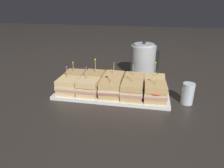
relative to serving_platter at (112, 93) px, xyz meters
name	(u,v)px	position (x,y,z in m)	size (l,w,h in m)	color
ground_plane	(112,94)	(0.00, 0.00, -0.01)	(6.00, 6.00, 0.00)	#2D2823
serving_platter	(112,93)	(0.00, 0.00, 0.00)	(0.63, 0.26, 0.02)	white
sandwich_front_far_left	(68,86)	(-0.23, -0.06, 0.05)	(0.12, 0.12, 0.15)	#DBB77A
sandwich_front_left	(89,87)	(-0.12, -0.06, 0.05)	(0.12, 0.12, 0.16)	#DBB77A
sandwich_front_center	(110,89)	(0.00, -0.06, 0.05)	(0.12, 0.12, 0.15)	tan
sandwich_front_right	(132,91)	(0.12, -0.06, 0.05)	(0.12, 0.12, 0.16)	tan
sandwich_front_far_right	(155,92)	(0.24, -0.06, 0.05)	(0.12, 0.12, 0.15)	tan
sandwich_back_far_left	(75,78)	(-0.24, 0.06, 0.05)	(0.12, 0.12, 0.14)	tan
sandwich_back_left	(95,79)	(-0.12, 0.06, 0.05)	(0.12, 0.12, 0.17)	tan
sandwich_back_center	(114,80)	(0.00, 0.06, 0.05)	(0.12, 0.12, 0.15)	tan
sandwich_back_right	(134,82)	(0.12, 0.06, 0.05)	(0.12, 0.12, 0.15)	tan
sandwich_back_far_right	(154,83)	(0.23, 0.06, 0.05)	(0.12, 0.12, 0.17)	tan
kettle_steel	(143,61)	(0.16, 0.32, 0.10)	(0.19, 0.17, 0.25)	#B7BABF
drinking_glass	(188,94)	(0.40, -0.03, 0.05)	(0.06, 0.06, 0.11)	silver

